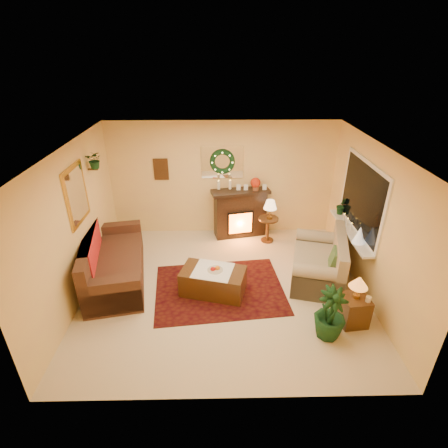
{
  "coord_description": "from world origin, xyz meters",
  "views": [
    {
      "loc": [
        -0.11,
        -5.17,
        4.0
      ],
      "look_at": [
        0.0,
        0.35,
        1.15
      ],
      "focal_mm": 28.0,
      "sensor_mm": 36.0,
      "label": 1
    }
  ],
  "objects_px": {
    "sofa": "(115,259)",
    "side_table_round": "(268,228)",
    "end_table_square": "(354,309)",
    "fireplace": "(240,213)",
    "loveseat": "(318,258)",
    "coffee_table": "(213,282)"
  },
  "relations": [
    {
      "from": "fireplace",
      "to": "coffee_table",
      "type": "bearing_deg",
      "value": -117.74
    },
    {
      "from": "loveseat",
      "to": "side_table_round",
      "type": "height_order",
      "value": "loveseat"
    },
    {
      "from": "sofa",
      "to": "coffee_table",
      "type": "xyz_separation_m",
      "value": [
        1.84,
        -0.45,
        -0.22
      ]
    },
    {
      "from": "side_table_round",
      "to": "end_table_square",
      "type": "bearing_deg",
      "value": -68.97
    },
    {
      "from": "fireplace",
      "to": "coffee_table",
      "type": "xyz_separation_m",
      "value": [
        -0.6,
        -2.14,
        -0.34
      ]
    },
    {
      "from": "fireplace",
      "to": "coffee_table",
      "type": "distance_m",
      "value": 2.25
    },
    {
      "from": "end_table_square",
      "to": "loveseat",
      "type": "bearing_deg",
      "value": 101.81
    },
    {
      "from": "sofa",
      "to": "side_table_round",
      "type": "height_order",
      "value": "sofa"
    },
    {
      "from": "loveseat",
      "to": "end_table_square",
      "type": "relative_size",
      "value": 3.14
    },
    {
      "from": "fireplace",
      "to": "coffee_table",
      "type": "relative_size",
      "value": 1.04
    },
    {
      "from": "loveseat",
      "to": "coffee_table",
      "type": "height_order",
      "value": "loveseat"
    },
    {
      "from": "loveseat",
      "to": "coffee_table",
      "type": "relative_size",
      "value": 1.4
    },
    {
      "from": "fireplace",
      "to": "side_table_round",
      "type": "distance_m",
      "value": 0.72
    },
    {
      "from": "end_table_square",
      "to": "fireplace",
      "type": "bearing_deg",
      "value": 118.83
    },
    {
      "from": "sofa",
      "to": "coffee_table",
      "type": "bearing_deg",
      "value": -24.84
    },
    {
      "from": "loveseat",
      "to": "end_table_square",
      "type": "xyz_separation_m",
      "value": [
        0.26,
        -1.24,
        -0.15
      ]
    },
    {
      "from": "side_table_round",
      "to": "end_table_square",
      "type": "height_order",
      "value": "side_table_round"
    },
    {
      "from": "loveseat",
      "to": "end_table_square",
      "type": "distance_m",
      "value": 1.28
    },
    {
      "from": "sofa",
      "to": "side_table_round",
      "type": "xyz_separation_m",
      "value": [
        3.05,
        1.38,
        -0.11
      ]
    },
    {
      "from": "sofa",
      "to": "end_table_square",
      "type": "distance_m",
      "value": 4.27
    },
    {
      "from": "side_table_round",
      "to": "coffee_table",
      "type": "relative_size",
      "value": 0.52
    },
    {
      "from": "side_table_round",
      "to": "coffee_table",
      "type": "distance_m",
      "value": 2.2
    }
  ]
}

